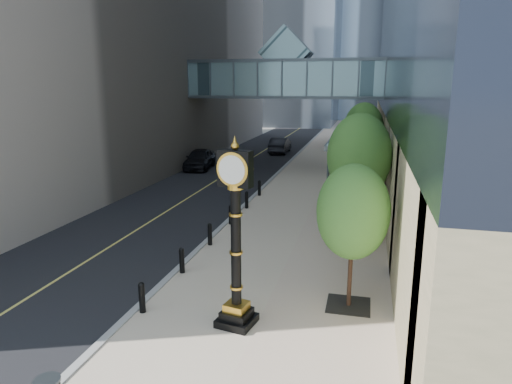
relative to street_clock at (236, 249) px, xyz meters
The scene contains 12 objects.
ground 2.67m from the street_clock, 111.49° to the right, with size 320.00×320.00×0.00m, color gray.
road 39.77m from the street_clock, 100.73° to the left, with size 8.00×180.00×0.02m, color black.
sidewalk 39.08m from the street_clock, 89.11° to the left, with size 8.00×180.00×0.06m, color #BEAB92.
curb 39.22m from the street_clock, 94.97° to the left, with size 0.25×180.00×0.07m, color gray.
skywalk 27.72m from the street_clock, 97.16° to the left, with size 17.00×4.20×5.80m.
entrance_canopy 13.48m from the street_clock, 76.65° to the left, with size 3.00×8.00×4.38m.
bollard_row 8.79m from the street_clock, 111.14° to the left, with size 0.20×16.20×0.90m.
street_trees 15.61m from the street_clock, 78.11° to the left, with size 2.83×28.33×5.82m.
street_clock is the anchor object (origin of this frame).
pedestrian 12.80m from the street_clock, 78.81° to the left, with size 0.69×0.45×1.88m, color beige.
car_near 26.55m from the street_clock, 112.95° to the left, with size 2.03×5.04×1.72m, color black.
car_far 35.77m from the street_clock, 98.72° to the left, with size 1.70×4.88×1.61m, color black.
Camera 1 is at (3.90, -10.92, 7.07)m, focal length 32.00 mm.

